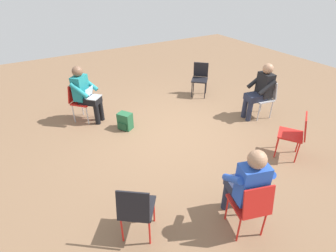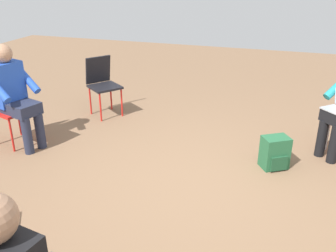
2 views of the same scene
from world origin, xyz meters
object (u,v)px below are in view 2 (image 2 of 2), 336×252
object	(u,v)px
chair_north	(8,105)
person_in_blue	(14,92)
chair_northeast	(102,82)
backpack_near_laptop_user	(275,154)

from	to	relation	value
chair_north	person_in_blue	xyz separation A→B (m)	(-0.05, -0.16, 0.20)
chair_north	chair_northeast	bearing A→B (deg)	168.49
chair_northeast	chair_north	world-z (taller)	same
chair_northeast	backpack_near_laptop_user	size ratio (longest dim) A/B	2.36
chair_northeast	person_in_blue	world-z (taller)	person_in_blue
backpack_near_laptop_user	chair_north	bearing A→B (deg)	96.10
chair_northeast	backpack_near_laptop_user	world-z (taller)	chair_northeast
chair_north	backpack_near_laptop_user	distance (m)	3.20
chair_northeast	person_in_blue	xyz separation A→B (m)	(-1.27, 0.49, 0.20)
chair_northeast	person_in_blue	size ratio (longest dim) A/B	0.69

